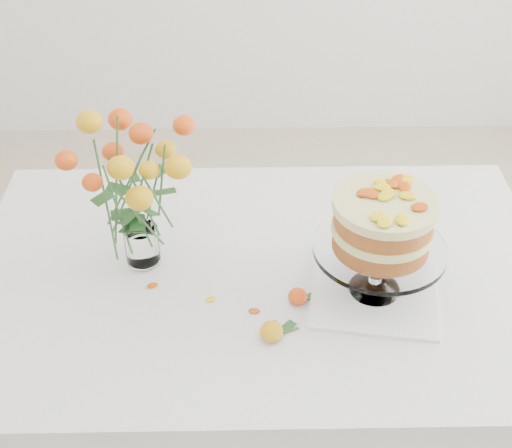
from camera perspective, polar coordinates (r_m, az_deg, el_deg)
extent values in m
cube|color=#A67960|center=(1.75, 0.44, -4.41)|extent=(1.40, 0.90, 0.04)
cylinder|color=#A67960|center=(2.35, -15.19, -5.19)|extent=(0.06, 0.06, 0.71)
cylinder|color=#A67960|center=(2.37, 15.38, -4.81)|extent=(0.06, 0.06, 0.71)
cube|color=silver|center=(1.74, 0.44, -3.85)|extent=(1.42, 0.92, 0.01)
cube|color=silver|center=(2.16, 0.13, 2.20)|extent=(1.42, 0.01, 0.20)
cube|color=white|center=(1.70, 9.40, -5.29)|extent=(0.33, 0.33, 0.01)
cylinder|color=white|center=(1.65, 9.66, -3.39)|extent=(0.03, 0.03, 0.10)
cylinder|color=white|center=(1.61, 9.86, -1.92)|extent=(0.30, 0.30, 0.01)
cylinder|color=#AB6426|center=(1.60, 9.96, -1.15)|extent=(0.22, 0.22, 0.04)
cylinder|color=#F8F1A0|center=(1.58, 10.08, -0.27)|extent=(0.23, 0.23, 0.02)
cylinder|color=#AB6426|center=(1.56, 10.21, 0.64)|extent=(0.22, 0.22, 0.04)
cylinder|color=#F8F1A0|center=(1.54, 10.34, 1.59)|extent=(0.23, 0.23, 0.02)
cylinder|color=white|center=(1.78, -8.95, -2.92)|extent=(0.07, 0.07, 0.01)
cylinder|color=white|center=(1.74, -9.11, -1.62)|extent=(0.08, 0.08, 0.10)
ellipsoid|color=orange|center=(1.56, 1.24, -8.58)|extent=(0.05, 0.05, 0.04)
cylinder|color=#2F6026|center=(1.58, 2.41, -8.66)|extent=(0.06, 0.03, 0.01)
ellipsoid|color=#E5530B|center=(1.64, 3.35, -5.79)|extent=(0.04, 0.04, 0.04)
cylinder|color=#2F6026|center=(1.66, 4.37, -6.03)|extent=(0.05, 0.02, 0.00)
ellipsoid|color=yellow|center=(1.66, -3.64, -6.04)|extent=(0.03, 0.02, 0.00)
ellipsoid|color=yellow|center=(1.63, -0.15, -6.98)|extent=(0.03, 0.02, 0.00)
ellipsoid|color=yellow|center=(1.60, 1.32, -7.96)|extent=(0.03, 0.02, 0.00)
ellipsoid|color=yellow|center=(1.71, -8.30, -4.89)|extent=(0.03, 0.02, 0.00)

